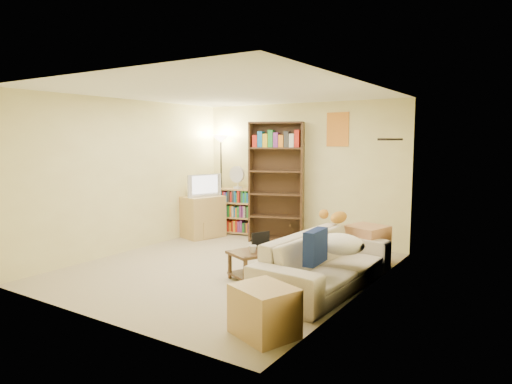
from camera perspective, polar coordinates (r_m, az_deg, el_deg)
room at (r=6.43m, az=-3.69°, el=4.56°), size 4.50×4.54×2.52m
sofa at (r=5.83m, az=8.76°, el=-8.59°), size 2.34×1.10×0.66m
navy_pillow at (r=5.29m, az=7.45°, el=-6.79°), size 0.15×0.44×0.39m
cream_blanket at (r=5.76m, az=10.50°, el=-6.41°), size 0.61×0.43×0.26m
tabby_cat at (r=6.63m, az=9.98°, el=-3.07°), size 0.52×0.20×0.18m
coffee_table at (r=6.18m, az=0.69°, el=-8.54°), size 0.78×0.97×0.38m
laptop at (r=6.21m, az=1.21°, el=-6.96°), size 0.61×0.61×0.03m
laptop_screen at (r=6.29m, az=0.58°, el=-5.87°), size 0.13×0.26×0.19m
mug at (r=5.98m, az=-0.41°, el=-7.15°), size 0.20×0.20×0.10m
tv_remote at (r=6.22m, az=3.38°, el=-7.00°), size 0.07×0.16×0.02m
tv_stand at (r=8.73m, az=-6.66°, el=-3.07°), size 0.71×0.85×0.78m
television at (r=8.65m, az=-6.71°, el=0.85°), size 0.78×0.51×0.42m
tall_bookshelf at (r=8.20m, az=2.56°, el=1.63°), size 1.02×0.64×2.16m
short_bookshelf at (r=8.95m, az=-2.44°, el=-2.41°), size 0.75×0.44×0.90m
desk_fan at (r=8.80m, az=-2.37°, el=1.92°), size 0.32×0.18×0.44m
floor_lamp at (r=9.07m, az=-4.40°, el=4.63°), size 0.33×0.33×1.94m
side_table at (r=6.91m, az=13.60°, el=-6.56°), size 0.64×0.64×0.60m
end_cabinet at (r=4.45m, az=1.03°, el=-14.65°), size 0.70×0.65×0.47m
book_stacks at (r=7.90m, az=5.64°, el=-6.27°), size 0.51×0.22×0.21m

